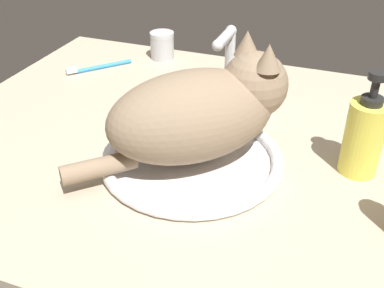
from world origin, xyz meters
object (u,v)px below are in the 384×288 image
sink_basin (192,159)px  soap_pump_bottle (364,135)px  cat (206,110)px  toothbrush (98,67)px  faucet (228,80)px  metal_jar (162,45)px

sink_basin → soap_pump_bottle: (27.28, 8.42, 5.99)cm
cat → soap_pump_bottle: cat is taller
sink_basin → toothbrush: sink_basin is taller
faucet → metal_jar: (-24.38, 22.25, -3.67)cm
soap_pump_bottle → toothbrush: bearing=161.1°
soap_pump_bottle → cat: bearing=-165.3°
soap_pump_bottle → metal_jar: bearing=146.4°
toothbrush → faucet: bearing=-14.9°
metal_jar → toothbrush: (-12.19, -12.53, -2.86)cm
soap_pump_bottle → toothbrush: soap_pump_bottle is taller
cat → soap_pump_bottle: 26.57cm
cat → soap_pump_bottle: size_ratio=1.83×
sink_basin → metal_jar: (-24.38, 42.77, 2.57)cm
cat → metal_jar: bearing=122.5°
metal_jar → toothbrush: bearing=-134.2°
sink_basin → cat: bearing=44.4°
cat → metal_jar: (-26.15, 41.03, -6.67)cm
sink_basin → faucet: 21.44cm
metal_jar → sink_basin: bearing=-60.3°
metal_jar → soap_pump_bottle: soap_pump_bottle is taller
faucet → toothbrush: faucet is taller
sink_basin → faucet: (0.00, 20.51, 6.24)cm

